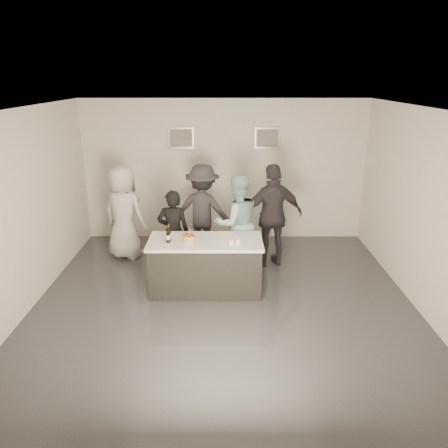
# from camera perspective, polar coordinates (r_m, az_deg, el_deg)

# --- Properties ---
(floor) EXTENTS (6.00, 6.00, 0.00)m
(floor) POSITION_cam_1_polar(r_m,az_deg,el_deg) (7.10, -0.01, -10.14)
(floor) COLOR #3D3D42
(floor) RESTS_ON ground
(ceiling) EXTENTS (6.00, 6.00, 0.00)m
(ceiling) POSITION_cam_1_polar(r_m,az_deg,el_deg) (6.22, -0.01, 14.79)
(ceiling) COLOR white
(wall_back) EXTENTS (6.00, 0.04, 3.00)m
(wall_back) POSITION_cam_1_polar(r_m,az_deg,el_deg) (9.41, 0.03, 6.97)
(wall_back) COLOR silver
(wall_back) RESTS_ON ground
(wall_front) EXTENTS (6.00, 0.04, 3.00)m
(wall_front) POSITION_cam_1_polar(r_m,az_deg,el_deg) (3.75, -0.12, -12.38)
(wall_front) COLOR silver
(wall_front) RESTS_ON ground
(wall_left) EXTENTS (0.04, 6.00, 3.00)m
(wall_left) POSITION_cam_1_polar(r_m,az_deg,el_deg) (7.17, -24.76, 1.37)
(wall_left) COLOR silver
(wall_left) RESTS_ON ground
(wall_right) EXTENTS (0.04, 6.00, 3.00)m
(wall_right) POSITION_cam_1_polar(r_m,az_deg,el_deg) (7.15, 24.79, 1.34)
(wall_right) COLOR silver
(wall_right) RESTS_ON ground
(picture_left) EXTENTS (0.54, 0.04, 0.44)m
(picture_left) POSITION_cam_1_polar(r_m,az_deg,el_deg) (9.30, -5.62, 11.12)
(picture_left) COLOR #B2B2B7
(picture_left) RESTS_ON wall_back
(picture_right) EXTENTS (0.54, 0.04, 0.44)m
(picture_right) POSITION_cam_1_polar(r_m,az_deg,el_deg) (9.30, 5.69, 11.12)
(picture_right) COLOR #B2B2B7
(picture_right) RESTS_ON wall_back
(bar_counter) EXTENTS (1.86, 0.86, 0.90)m
(bar_counter) POSITION_cam_1_polar(r_m,az_deg,el_deg) (7.28, -2.41, -5.43)
(bar_counter) COLOR white
(bar_counter) RESTS_ON ground
(cake) EXTENTS (0.20, 0.20, 0.08)m
(cake) POSITION_cam_1_polar(r_m,az_deg,el_deg) (7.08, -4.64, -1.92)
(cake) COLOR yellow
(cake) RESTS_ON bar_counter
(beer_bottle_a) EXTENTS (0.07, 0.07, 0.26)m
(beer_bottle_a) POSITION_cam_1_polar(r_m,az_deg,el_deg) (7.11, -7.18, -1.12)
(beer_bottle_a) COLOR black
(beer_bottle_a) RESTS_ON bar_counter
(beer_bottle_b) EXTENTS (0.07, 0.07, 0.26)m
(beer_bottle_b) POSITION_cam_1_polar(r_m,az_deg,el_deg) (7.02, -7.30, -1.38)
(beer_bottle_b) COLOR black
(beer_bottle_b) RESTS_ON bar_counter
(tumbler_cluster) EXTENTS (0.19, 0.19, 0.08)m
(tumbler_cluster) POSITION_cam_1_polar(r_m,az_deg,el_deg) (6.97, 1.39, -2.17)
(tumbler_cluster) COLOR gold
(tumbler_cluster) RESTS_ON bar_counter
(candles) EXTENTS (0.24, 0.08, 0.01)m
(candles) POSITION_cam_1_polar(r_m,az_deg,el_deg) (6.83, -5.11, -3.04)
(candles) COLOR pink
(candles) RESTS_ON bar_counter
(person_main_black) EXTENTS (0.59, 0.40, 1.55)m
(person_main_black) POSITION_cam_1_polar(r_m,az_deg,el_deg) (7.86, -6.62, -1.07)
(person_main_black) COLOR black
(person_main_black) RESTS_ON ground
(person_main_blue) EXTENTS (1.05, 0.92, 1.80)m
(person_main_blue) POSITION_cam_1_polar(r_m,az_deg,el_deg) (7.90, 1.72, 0.11)
(person_main_blue) COLOR #A1CCD2
(person_main_blue) RESTS_ON ground
(person_guest_left) EXTENTS (1.05, 0.90, 1.82)m
(person_guest_left) POSITION_cam_1_polar(r_m,az_deg,el_deg) (8.68, -12.95, 1.44)
(person_guest_left) COLOR silver
(person_guest_left) RESTS_ON ground
(person_guest_right) EXTENTS (1.22, 0.74, 1.94)m
(person_guest_right) POSITION_cam_1_polar(r_m,az_deg,el_deg) (8.13, 6.42, 1.07)
(person_guest_right) COLOR #302B33
(person_guest_right) RESTS_ON ground
(person_guest_back) EXTENTS (1.32, 0.97, 1.84)m
(person_guest_back) POSITION_cam_1_polar(r_m,az_deg,el_deg) (8.57, -2.78, 1.74)
(person_guest_back) COLOR #322E36
(person_guest_back) RESTS_ON ground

